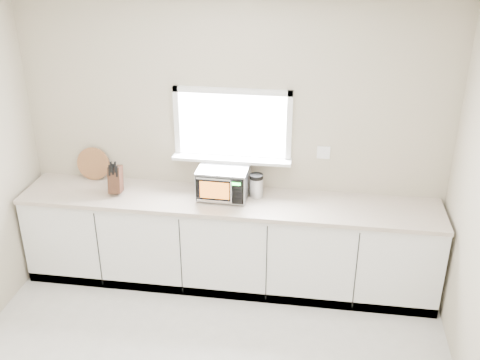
# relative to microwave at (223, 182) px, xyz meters

# --- Properties ---
(back_wall) EXTENTS (4.00, 0.17, 2.70)m
(back_wall) POSITION_rel_microwave_xyz_m (0.05, 0.26, 0.29)
(back_wall) COLOR #AFA78B
(back_wall) RESTS_ON ground
(cabinets) EXTENTS (3.92, 0.60, 0.88)m
(cabinets) POSITION_rel_microwave_xyz_m (0.05, -0.04, -0.63)
(cabinets) COLOR white
(cabinets) RESTS_ON ground
(countertop) EXTENTS (3.92, 0.64, 0.04)m
(countertop) POSITION_rel_microwave_xyz_m (0.05, -0.05, -0.17)
(countertop) COLOR beige
(countertop) RESTS_ON cabinets
(microwave) EXTENTS (0.46, 0.39, 0.29)m
(microwave) POSITION_rel_microwave_xyz_m (0.00, 0.00, 0.00)
(microwave) COLOR black
(microwave) RESTS_ON countertop
(knife_block) EXTENTS (0.15, 0.25, 0.34)m
(knife_block) POSITION_rel_microwave_xyz_m (-1.02, -0.07, -0.01)
(knife_block) COLOR #482419
(knife_block) RESTS_ON countertop
(cutting_board) EXTENTS (0.33, 0.08, 0.33)m
(cutting_board) POSITION_rel_microwave_xyz_m (-1.34, 0.20, 0.01)
(cutting_board) COLOR olive
(cutting_board) RESTS_ON countertop
(coffee_grinder) EXTENTS (0.14, 0.14, 0.23)m
(coffee_grinder) POSITION_rel_microwave_xyz_m (0.30, 0.06, -0.04)
(coffee_grinder) COLOR #B4B7BC
(coffee_grinder) RESTS_ON countertop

